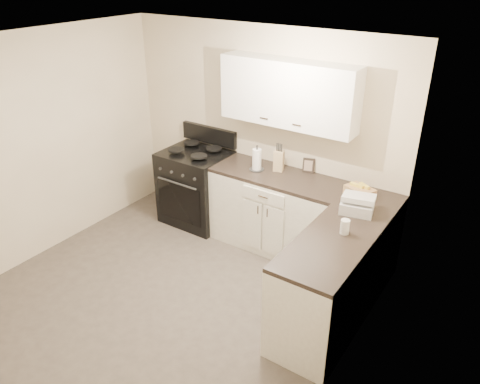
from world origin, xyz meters
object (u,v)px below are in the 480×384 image
Objects in this scene: wicker_basket at (360,192)px; knife_block at (279,161)px; stove at (197,188)px; countertop_grill at (357,206)px; paper_towel at (257,160)px.

knife_block is at bearing 175.11° from wicker_basket.
countertop_grill is at bearing -7.07° from stove.
stove is 3.94× the size of paper_towel.
stove is 4.13× the size of knife_block.
stove is 1.27m from knife_block.
knife_block is 1.18m from countertop_grill.
paper_towel reaches higher than stove.
countertop_grill reaches higher than stove.
knife_block is at bearing 6.82° from stove.
knife_block is 0.25m from paper_towel.
knife_block is 0.84× the size of wicker_basket.
countertop_grill is (2.22, -0.28, 0.54)m from stove.
stove is 1.08m from paper_towel.
wicker_basket is 0.34m from countertop_grill.
knife_block reaches higher than stove.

